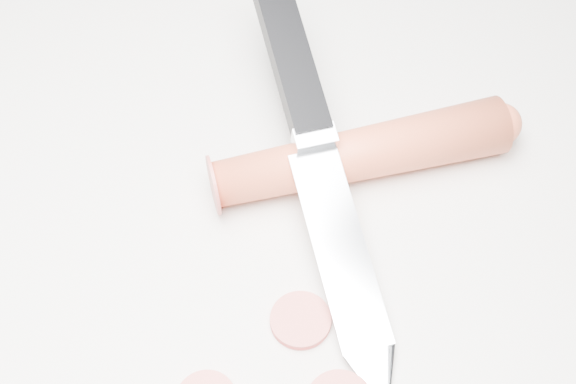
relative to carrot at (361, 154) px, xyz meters
The scene contains 4 objects.
ground 0.11m from the carrot, 77.86° to the right, with size 2.40×2.40×0.00m, color silver.
carrot is the anchor object (origin of this frame).
carrot_slice_5 0.11m from the carrot, 73.47° to the right, with size 0.04×0.04×0.01m, color #C34E45.
kitchen_knife 0.04m from the carrot, 104.77° to the right, with size 0.25×0.21×0.08m, color silver, non-canonical shape.
Camera 1 is at (0.12, -0.16, 0.42)m, focal length 50.00 mm.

